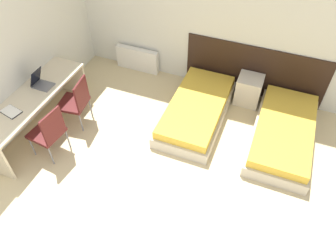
{
  "coord_description": "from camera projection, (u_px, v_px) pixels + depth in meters",
  "views": [
    {
      "loc": [
        1.3,
        -1.21,
        4.05
      ],
      "look_at": [
        0.0,
        2.08,
        0.55
      ],
      "focal_mm": 35.0,
      "sensor_mm": 36.0,
      "label": 1
    }
  ],
  "objects": [
    {
      "name": "bed_near_window",
      "position": [
        197.0,
        110.0,
        5.64
      ],
      "size": [
        0.94,
        1.91,
        0.35
      ],
      "color": "beige",
      "rests_on": "ground_plane"
    },
    {
      "name": "desk",
      "position": [
        34.0,
        103.0,
        5.17
      ],
      "size": [
        0.6,
        2.06,
        0.73
      ],
      "color": "beige",
      "rests_on": "ground_plane"
    },
    {
      "name": "nightstand",
      "position": [
        249.0,
        90.0,
        5.87
      ],
      "size": [
        0.43,
        0.42,
        0.53
      ],
      "color": "beige",
      "rests_on": "ground_plane"
    },
    {
      "name": "wall_back",
      "position": [
        205.0,
        17.0,
        5.55
      ],
      "size": [
        5.76,
        0.05,
        2.7
      ],
      "color": "silver",
      "rests_on": "ground_plane"
    },
    {
      "name": "chair_near_laptop",
      "position": [
        76.0,
        101.0,
        5.33
      ],
      "size": [
        0.49,
        0.49,
        0.91
      ],
      "rotation": [
        0.0,
        0.0,
        0.13
      ],
      "color": "#511919",
      "rests_on": "ground_plane"
    },
    {
      "name": "bed_near_door",
      "position": [
        283.0,
        133.0,
        5.26
      ],
      "size": [
        0.94,
        1.91,
        0.35
      ],
      "color": "beige",
      "rests_on": "ground_plane"
    },
    {
      "name": "wall_left",
      "position": [
        15.0,
        46.0,
        4.92
      ],
      "size": [
        0.05,
        4.78,
        2.7
      ],
      "color": "silver",
      "rests_on": "ground_plane"
    },
    {
      "name": "open_notebook",
      "position": [
        11.0,
        112.0,
        4.8
      ],
      "size": [
        0.33,
        0.25,
        0.02
      ],
      "rotation": [
        0.0,
        0.0,
        -0.21
      ],
      "color": "black",
      "rests_on": "desk"
    },
    {
      "name": "radiator",
      "position": [
        137.0,
        59.0,
        6.59
      ],
      "size": [
        0.88,
        0.12,
        0.48
      ],
      "color": "silver",
      "rests_on": "ground_plane"
    },
    {
      "name": "headboard_panel",
      "position": [
        254.0,
        72.0,
        5.87
      ],
      "size": [
        2.51,
        0.03,
        1.01
      ],
      "color": "black",
      "rests_on": "ground_plane"
    },
    {
      "name": "chair_near_notebook",
      "position": [
        49.0,
        131.0,
        4.85
      ],
      "size": [
        0.49,
        0.49,
        0.91
      ],
      "rotation": [
        0.0,
        0.0,
        -0.11
      ],
      "color": "#511919",
      "rests_on": "ground_plane"
    },
    {
      "name": "laptop",
      "position": [
        41.0,
        83.0,
        5.19
      ],
      "size": [
        0.31,
        0.23,
        0.3
      ],
      "rotation": [
        0.0,
        0.0,
        0.0
      ],
      "color": "slate",
      "rests_on": "desk"
    }
  ]
}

